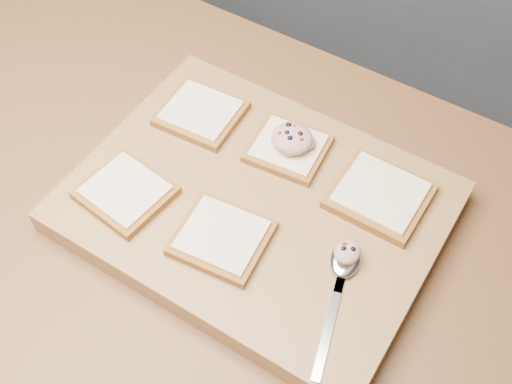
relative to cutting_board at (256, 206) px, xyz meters
The scene contains 10 objects.
island_counter 0.48m from the cutting_board, 160.78° to the right, with size 2.00×0.80×0.90m.
cutting_board is the anchor object (origin of this frame).
bread_far_left 0.18m from the cutting_board, 150.73° to the left, with size 0.13×0.12×0.02m.
bread_far_center 0.10m from the cutting_board, 93.25° to the left, with size 0.12×0.11×0.02m.
bread_far_right 0.18m from the cutting_board, 32.07° to the left, with size 0.13×0.12×0.02m.
bread_near_left 0.19m from the cutting_board, 149.47° to the right, with size 0.13×0.12×0.02m.
bread_near_center 0.09m from the cutting_board, 90.88° to the right, with size 0.13×0.12×0.02m.
tuna_salad_dollop 0.11m from the cutting_board, 90.98° to the left, with size 0.06×0.06×0.03m.
spoon 0.17m from the cutting_board, 13.40° to the right, with size 0.08×0.20×0.01m.
spoon_salad 0.16m from the cutting_board, ahead, with size 0.03×0.04×0.02m.
Camera 1 is at (0.38, -0.42, 1.69)m, focal length 45.00 mm.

